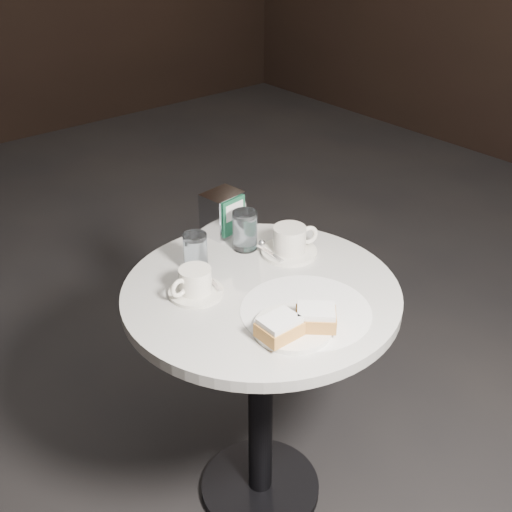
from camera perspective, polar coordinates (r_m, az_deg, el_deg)
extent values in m
plane|color=black|center=(2.11, 0.37, -20.05)|extent=(7.00, 7.00, 0.00)
cylinder|color=black|center=(2.10, 0.37, -19.79)|extent=(0.36, 0.36, 0.03)
cylinder|color=black|center=(1.84, 0.41, -12.81)|extent=(0.07, 0.07, 0.70)
cylinder|color=silver|center=(1.61, 0.46, -3.34)|extent=(0.70, 0.70, 0.03)
cylinder|color=white|center=(1.53, 4.44, -4.85)|extent=(0.34, 0.34, 0.00)
cylinder|color=white|center=(1.46, 3.30, -6.42)|extent=(0.23, 0.23, 0.01)
cube|color=#CD8C3F|center=(1.42, 2.09, -6.53)|extent=(0.09, 0.07, 0.03)
cube|color=white|center=(1.40, 2.11, -5.76)|extent=(0.08, 0.07, 0.01)
cube|color=#BA7E39|center=(1.45, 5.33, -5.62)|extent=(0.12, 0.11, 0.03)
cube|color=white|center=(1.44, 5.37, -4.87)|extent=(0.11, 0.10, 0.01)
cylinder|color=silver|center=(1.59, -5.35, -3.22)|extent=(0.15, 0.15, 0.01)
cylinder|color=white|center=(1.57, -5.41, -2.13)|extent=(0.09, 0.09, 0.06)
cylinder|color=#876349|center=(1.56, -5.45, -1.35)|extent=(0.08, 0.08, 0.00)
torus|color=white|center=(1.54, -6.85, -2.86)|extent=(0.05, 0.02, 0.05)
cube|color=silver|center=(1.61, -3.95, -2.26)|extent=(0.03, 0.10, 0.00)
sphere|color=#ADADB2|center=(1.64, -5.07, -1.55)|extent=(0.02, 0.02, 0.02)
cylinder|color=silver|center=(1.75, 2.96, 0.39)|extent=(0.19, 0.19, 0.01)
cylinder|color=beige|center=(1.73, 3.00, 1.53)|extent=(0.11, 0.11, 0.07)
cylinder|color=#946C50|center=(1.72, 3.02, 2.35)|extent=(0.10, 0.10, 0.00)
torus|color=silver|center=(1.76, 4.70, 1.86)|extent=(0.06, 0.03, 0.06)
cube|color=silver|center=(1.73, 1.20, 0.27)|extent=(0.02, 0.11, 0.00)
sphere|color=silver|center=(1.77, 0.53, 1.16)|extent=(0.02, 0.02, 0.02)
cylinder|color=white|center=(1.67, -5.40, 0.38)|extent=(0.08, 0.08, 0.10)
cylinder|color=white|center=(1.67, -5.39, 0.26)|extent=(0.07, 0.07, 0.09)
cylinder|color=white|center=(1.75, -1.00, 2.30)|extent=(0.08, 0.08, 0.11)
cylinder|color=silver|center=(1.76, -1.00, 2.17)|extent=(0.07, 0.07, 0.09)
cube|color=silver|center=(1.84, -2.98, 3.85)|extent=(0.12, 0.10, 0.12)
cube|color=#185438|center=(1.80, -1.96, 3.54)|extent=(0.08, 0.01, 0.11)
cube|color=white|center=(1.80, -1.91, 4.02)|extent=(0.07, 0.01, 0.05)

